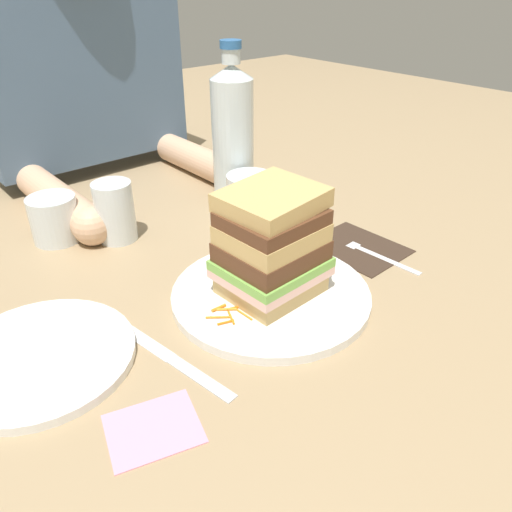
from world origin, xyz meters
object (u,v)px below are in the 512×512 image
(napkin_dark, at_px, (358,247))
(water_bottle, at_px, (233,135))
(empty_tumbler_1, at_px, (115,212))
(sandwich, at_px, (272,245))
(side_plate, at_px, (40,357))
(juice_glass, at_px, (250,200))
(napkin_pink, at_px, (153,428))
(knife, at_px, (172,359))
(main_plate, at_px, (271,295))
(empty_tumbler_0, at_px, (54,219))
(fork, at_px, (370,250))
(diner_across, at_px, (80,46))

(napkin_dark, bearing_deg, water_bottle, 97.05)
(water_bottle, bearing_deg, empty_tumbler_1, 178.34)
(sandwich, distance_m, side_plate, 0.30)
(juice_glass, xyz_separation_m, water_bottle, (0.03, 0.08, 0.09))
(empty_tumbler_1, bearing_deg, napkin_pink, -113.13)
(knife, bearing_deg, main_plate, 5.32)
(main_plate, bearing_deg, water_bottle, 59.79)
(napkin_dark, bearing_deg, empty_tumbler_1, 134.34)
(sandwich, bearing_deg, juice_glass, 56.07)
(empty_tumbler_0, bearing_deg, sandwich, -66.97)
(main_plate, bearing_deg, juice_glass, 56.00)
(empty_tumbler_0, bearing_deg, napkin_pink, -100.97)
(main_plate, xyz_separation_m, fork, (0.20, -0.01, -0.00))
(water_bottle, bearing_deg, fork, -83.25)
(napkin_dark, xyz_separation_m, napkin_pink, (-0.43, -0.10, -0.00))
(knife, xyz_separation_m, empty_tumbler_0, (0.02, 0.36, 0.04))
(sandwich, distance_m, empty_tumbler_1, 0.30)
(water_bottle, bearing_deg, napkin_pink, -137.15)
(napkin_pink, bearing_deg, side_plate, 105.52)
(empty_tumbler_0, relative_size, side_plate, 0.36)
(sandwich, relative_size, side_plate, 0.68)
(fork, height_order, water_bottle, water_bottle)
(fork, relative_size, water_bottle, 0.59)
(juice_glass, height_order, side_plate, juice_glass)
(empty_tumbler_1, bearing_deg, side_plate, -134.71)
(sandwich, relative_size, empty_tumbler_1, 1.48)
(sandwich, height_order, diner_across, diner_across)
(sandwich, height_order, empty_tumbler_0, sandwich)
(fork, bearing_deg, side_plate, 169.30)
(napkin_dark, distance_m, knife, 0.36)
(juice_glass, distance_m, side_plate, 0.43)
(napkin_dark, height_order, empty_tumbler_0, empty_tumbler_0)
(fork, xyz_separation_m, knife, (-0.36, -0.00, -0.00))
(main_plate, height_order, water_bottle, water_bottle)
(napkin_dark, xyz_separation_m, knife, (-0.36, -0.03, 0.00))
(fork, bearing_deg, diner_across, 104.30)
(napkin_dark, bearing_deg, diner_across, 104.71)
(empty_tumbler_0, xyz_separation_m, napkin_pink, (-0.08, -0.43, -0.04))
(sandwich, distance_m, water_bottle, 0.33)
(main_plate, bearing_deg, knife, -174.68)
(side_plate, bearing_deg, empty_tumbler_0, 64.18)
(water_bottle, relative_size, diner_across, 0.53)
(empty_tumbler_0, bearing_deg, side_plate, -115.82)
(napkin_dark, bearing_deg, sandwich, -176.64)
(fork, height_order, empty_tumbler_0, empty_tumbler_0)
(juice_glass, relative_size, water_bottle, 0.29)
(napkin_dark, relative_size, empty_tumbler_0, 1.84)
(empty_tumbler_1, relative_size, napkin_pink, 1.11)
(fork, xyz_separation_m, empty_tumbler_1, (-0.27, 0.30, 0.04))
(napkin_dark, height_order, diner_across, diner_across)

